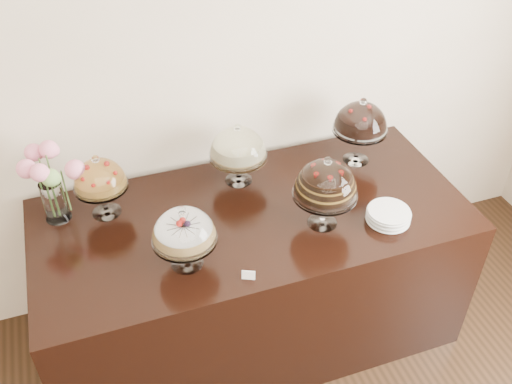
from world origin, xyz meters
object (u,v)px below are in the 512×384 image
object	(u,v)px
display_counter	(253,275)
flower_vase	(50,179)
cake_stand_fruit_tart	(99,177)
cake_stand_cheesecake	(238,146)
plate_stack	(388,215)
cake_stand_choco_layer	(326,182)
cake_stand_dark_choco	(361,120)
cake_stand_sugar_sponge	(184,229)

from	to	relation	value
display_counter	flower_vase	bearing A→B (deg)	161.73
display_counter	cake_stand_fruit_tart	xyz separation A→B (m)	(-0.70, 0.26, 0.67)
cake_stand_cheesecake	plate_stack	world-z (taller)	cake_stand_cheesecake
cake_stand_choco_layer	cake_stand_dark_choco	bearing A→B (deg)	46.72
cake_stand_choco_layer	plate_stack	distance (m)	0.40
cake_stand_dark_choco	plate_stack	xyz separation A→B (m)	(-0.09, -0.52, -0.23)
cake_stand_fruit_tart	flower_vase	bearing A→B (deg)	168.00
plate_stack	cake_stand_choco_layer	bearing A→B (deg)	163.97
cake_stand_dark_choco	flower_vase	size ratio (longest dim) A/B	1.00
flower_vase	plate_stack	size ratio (longest dim) A/B	1.86
display_counter	cake_stand_sugar_sponge	world-z (taller)	cake_stand_sugar_sponge
cake_stand_fruit_tart	plate_stack	size ratio (longest dim) A/B	1.64
display_counter	cake_stand_cheesecake	size ratio (longest dim) A/B	6.17
cake_stand_sugar_sponge	cake_stand_cheesecake	distance (m)	0.67
display_counter	cake_stand_dark_choco	xyz separation A→B (m)	(0.71, 0.25, 0.71)
cake_stand_cheesecake	flower_vase	size ratio (longest dim) A/B	0.90
cake_stand_choco_layer	cake_stand_sugar_sponge	bearing A→B (deg)	-175.75
display_counter	cake_stand_fruit_tart	bearing A→B (deg)	159.79
cake_stand_dark_choco	plate_stack	size ratio (longest dim) A/B	1.87
cake_stand_choco_layer	flower_vase	xyz separation A→B (m)	(-1.23, 0.48, -0.02)
display_counter	flower_vase	size ratio (longest dim) A/B	5.53
cake_stand_sugar_sponge	cake_stand_cheesecake	world-z (taller)	cake_stand_cheesecake
cake_stand_sugar_sponge	cake_stand_dark_choco	xyz separation A→B (m)	(1.11, 0.48, 0.05)
display_counter	plate_stack	distance (m)	0.83
cake_stand_dark_choco	cake_stand_sugar_sponge	bearing A→B (deg)	-156.43
display_counter	cake_stand_cheesecake	xyz separation A→B (m)	(0.02, 0.29, 0.67)
cake_stand_choco_layer	display_counter	bearing A→B (deg)	149.98
display_counter	cake_stand_dark_choco	distance (m)	1.04
cake_stand_sugar_sponge	cake_stand_choco_layer	distance (m)	0.70
display_counter	cake_stand_fruit_tart	size ratio (longest dim) A/B	6.27
display_counter	plate_stack	world-z (taller)	plate_stack
plate_stack	display_counter	bearing A→B (deg)	156.75
cake_stand_choco_layer	cake_stand_fruit_tart	bearing A→B (deg)	156.64
display_counter	cake_stand_dark_choco	size ratio (longest dim) A/B	5.52
cake_stand_dark_choco	flower_vase	xyz separation A→B (m)	(-1.63, 0.05, -0.03)
cake_stand_sugar_sponge	flower_vase	bearing A→B (deg)	134.69
cake_stand_sugar_sponge	plate_stack	distance (m)	1.03
cake_stand_choco_layer	cake_stand_fruit_tart	world-z (taller)	cake_stand_choco_layer
cake_stand_cheesecake	cake_stand_fruit_tart	size ratio (longest dim) A/B	1.02
display_counter	flower_vase	world-z (taller)	flower_vase
cake_stand_dark_choco	cake_stand_fruit_tart	size ratio (longest dim) A/B	1.13
display_counter	cake_stand_choco_layer	bearing A→B (deg)	-30.02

